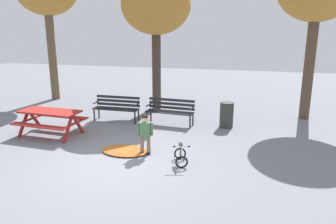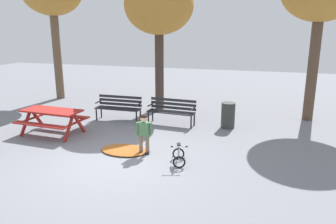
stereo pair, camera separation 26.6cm
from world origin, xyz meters
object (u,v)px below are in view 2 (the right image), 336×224
Objects in this scene: park_bench_left at (172,109)px; child_standing at (144,131)px; picnic_table at (52,115)px; park_bench_far_left at (119,106)px; kids_bicycle at (179,156)px; trash_bin at (228,115)px.

child_standing is at bearing -89.60° from park_bench_left.
picnic_table is at bearing -147.82° from park_bench_left.
park_bench_far_left is 1.51× the size of child_standing.
kids_bicycle is 0.75× the size of trash_bin.
park_bench_left is (3.20, 2.02, -0.08)m from picnic_table.
trash_bin reaches higher than kids_bicycle.
child_standing is at bearing 160.17° from kids_bicycle.
trash_bin is at bearing 3.90° from park_bench_left.
park_bench_far_left reaches higher than picnic_table.
park_bench_far_left is at bearing 56.75° from picnic_table.
park_bench_left is 1.53× the size of child_standing.
trash_bin is (1.85, 0.13, -0.09)m from park_bench_left.
child_standing is at bearing -12.47° from picnic_table.
child_standing is 1.16m from kids_bicycle.
trash_bin is at bearing 75.84° from kids_bicycle.
child_standing reaches higher than picnic_table.
child_standing is (0.02, -2.73, 0.12)m from park_bench_left.
park_bench_far_left is at bearing -177.50° from trash_bin.
picnic_table is 3.79m from park_bench_left.
trash_bin is at bearing 22.99° from picnic_table.
kids_bicycle is (1.01, -0.37, -0.42)m from child_standing.
park_bench_left is 1.96× the size of trash_bin.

